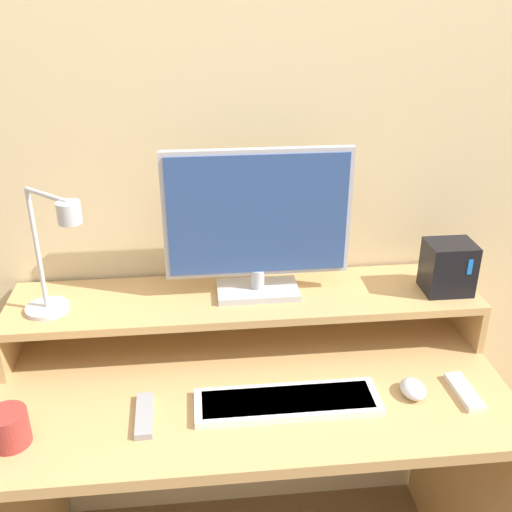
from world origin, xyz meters
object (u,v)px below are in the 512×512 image
(monitor, at_px, (258,222))
(remote_secondary, at_px, (464,392))
(desk_lamp, at_px, (54,258))
(keyboard, at_px, (287,402))
(router_dock, at_px, (448,267))
(mouse, at_px, (413,389))
(mug, at_px, (9,428))
(remote_control, at_px, (144,415))

(monitor, height_order, remote_secondary, monitor)
(desk_lamp, height_order, remote_secondary, desk_lamp)
(keyboard, relative_size, remote_secondary, 3.13)
(monitor, distance_m, router_dock, 0.53)
(mouse, xyz_separation_m, mug, (-0.94, -0.07, 0.02))
(remote_control, height_order, mug, mug)
(monitor, height_order, mouse, monitor)
(monitor, distance_m, mouse, 0.57)
(router_dock, distance_m, keyboard, 0.58)
(keyboard, bearing_deg, remote_secondary, -0.68)
(router_dock, relative_size, remote_secondary, 1.01)
(keyboard, relative_size, mouse, 5.38)
(keyboard, bearing_deg, remote_control, -178.24)
(router_dock, xyz_separation_m, remote_secondary, (-0.04, -0.26, -0.21))
(monitor, xyz_separation_m, desk_lamp, (-0.50, -0.08, -0.04))
(router_dock, bearing_deg, desk_lamp, -177.78)
(monitor, xyz_separation_m, keyboard, (0.04, -0.30, -0.34))
(router_dock, xyz_separation_m, keyboard, (-0.47, -0.26, -0.21))
(remote_control, bearing_deg, router_dock, 18.36)
(remote_control, height_order, remote_secondary, same)
(router_dock, bearing_deg, mouse, -122.86)
(remote_secondary, relative_size, mug, 1.61)
(monitor, bearing_deg, desk_lamp, -171.11)
(mug, bearing_deg, monitor, 31.55)
(monitor, bearing_deg, remote_control, -133.97)
(monitor, bearing_deg, mouse, -39.60)
(monitor, xyz_separation_m, router_dock, (0.51, -0.04, -0.14))
(remote_secondary, xyz_separation_m, mug, (-1.06, -0.06, 0.03))
(monitor, bearing_deg, remote_secondary, -32.42)
(mouse, distance_m, remote_control, 0.65)
(remote_control, bearing_deg, remote_secondary, 0.39)
(remote_control, xyz_separation_m, remote_secondary, (0.78, 0.01, 0.00))
(keyboard, distance_m, mouse, 0.31)
(desk_lamp, bearing_deg, remote_control, -48.25)
(desk_lamp, height_order, mouse, desk_lamp)
(desk_lamp, xyz_separation_m, remote_control, (0.21, -0.23, -0.30))
(keyboard, bearing_deg, desk_lamp, 157.98)
(desk_lamp, distance_m, mouse, 0.93)
(desk_lamp, height_order, router_dock, desk_lamp)
(router_dock, bearing_deg, mug, -163.78)
(monitor, relative_size, remote_control, 3.25)
(desk_lamp, distance_m, remote_secondary, 1.05)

